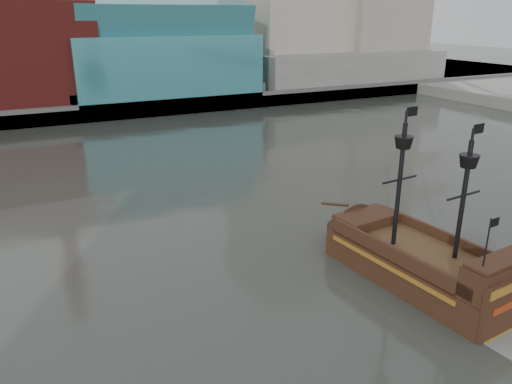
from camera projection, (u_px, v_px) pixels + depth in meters
ground at (396, 364)px, 22.97m from camera, size 400.00×400.00×0.00m
promenade_far at (84, 89)px, 100.11m from camera, size 220.00×60.00×2.00m
seawall at (114, 111)px, 75.17m from camera, size 220.00×1.00×2.60m
crane_b at (423, 12)px, 132.30m from camera, size 19.10×4.00×26.25m
pirate_ship at (422, 268)px, 29.56m from camera, size 5.76×15.17×11.10m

